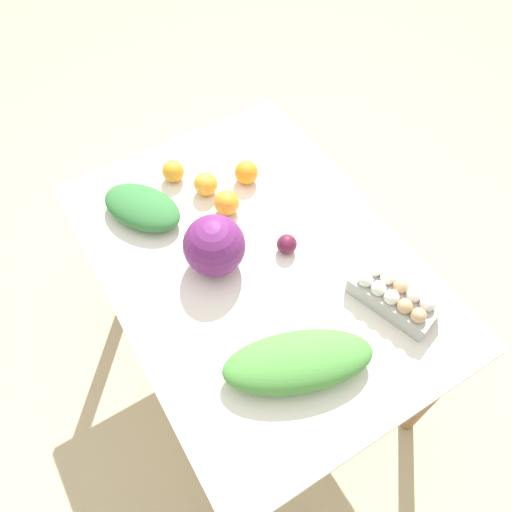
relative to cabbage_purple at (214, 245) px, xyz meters
The scene contains 11 objects.
ground_plane 0.87m from the cabbage_purple, 116.00° to the right, with size 8.00×8.00×0.00m, color #C6B289.
dining_table 0.24m from the cabbage_purple, 116.00° to the right, with size 1.20×0.87×0.77m.
cabbage_purple is the anchor object (origin of this frame).
egg_carton 0.52m from the cabbage_purple, 136.93° to the right, with size 0.27×0.17×0.09m.
greens_bunch_beet_tops 0.31m from the cabbage_purple, 21.23° to the left, with size 0.27×0.16×0.08m, color #337538.
greens_bunch_scallion 0.40m from the cabbage_purple, behind, with size 0.39×0.17×0.09m, color #4C933D.
beet_root 0.22m from the cabbage_purple, 108.80° to the right, with size 0.06×0.06×0.06m, color #5B1933.
orange_0 0.29m from the cabbage_purple, 22.72° to the right, with size 0.08×0.08×0.08m, color #F9A833.
orange_1 0.21m from the cabbage_purple, 38.84° to the right, with size 0.08×0.08×0.08m, color orange.
orange_2 0.35m from the cabbage_purple, 46.01° to the right, with size 0.08×0.08×0.08m, color orange.
orange_3 0.38m from the cabbage_purple, ahead, with size 0.07×0.07×0.07m, color orange.
Camera 1 is at (-0.71, 0.43, 2.03)m, focal length 35.00 mm.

